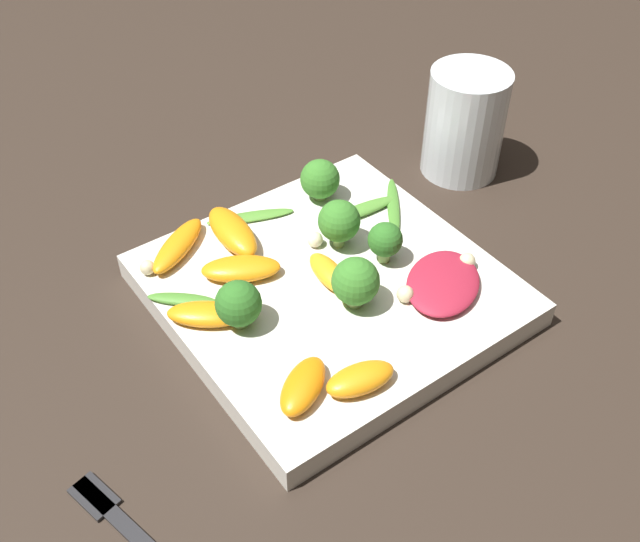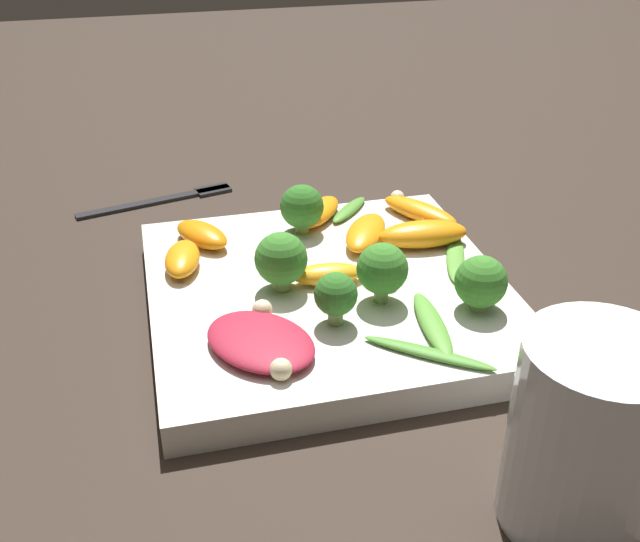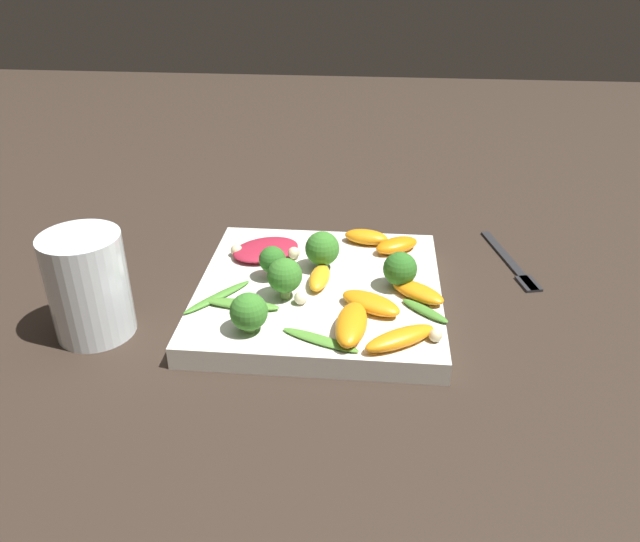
# 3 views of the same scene
# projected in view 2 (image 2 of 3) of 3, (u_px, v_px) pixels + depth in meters

# --- Properties ---
(ground_plane) EXTENTS (2.40, 2.40, 0.00)m
(ground_plane) POSITION_uv_depth(u_px,v_px,m) (327.00, 309.00, 0.60)
(ground_plane) COLOR #2D231C
(plate) EXTENTS (0.28, 0.28, 0.02)m
(plate) POSITION_uv_depth(u_px,v_px,m) (327.00, 296.00, 0.60)
(plate) COLOR silver
(plate) RESTS_ON ground_plane
(drinking_glass) EXTENTS (0.08, 0.08, 0.12)m
(drinking_glass) POSITION_uv_depth(u_px,v_px,m) (587.00, 437.00, 0.39)
(drinking_glass) COLOR white
(drinking_glass) RESTS_ON ground_plane
(fork) EXTENTS (0.16, 0.05, 0.01)m
(fork) POSITION_uv_depth(u_px,v_px,m) (173.00, 196.00, 0.78)
(fork) COLOR #262628
(fork) RESTS_ON ground_plane
(radicchio_leaf_0) EXTENTS (0.10, 0.11, 0.01)m
(radicchio_leaf_0) POSITION_uv_depth(u_px,v_px,m) (260.00, 341.00, 0.51)
(radicchio_leaf_0) COLOR maroon
(radicchio_leaf_0) RESTS_ON plate
(orange_segment_0) EXTENTS (0.04, 0.06, 0.02)m
(orange_segment_0) POSITION_uv_depth(u_px,v_px,m) (182.00, 259.00, 0.61)
(orange_segment_0) COLOR orange
(orange_segment_0) RESTS_ON plate
(orange_segment_1) EXTENTS (0.06, 0.06, 0.02)m
(orange_segment_1) POSITION_uv_depth(u_px,v_px,m) (202.00, 234.00, 0.64)
(orange_segment_1) COLOR orange
(orange_segment_1) RESTS_ON plate
(orange_segment_2) EXTENTS (0.06, 0.08, 0.02)m
(orange_segment_2) POSITION_uv_depth(u_px,v_px,m) (366.00, 233.00, 0.65)
(orange_segment_2) COLOR orange
(orange_segment_2) RESTS_ON plate
(orange_segment_3) EXTENTS (0.06, 0.08, 0.02)m
(orange_segment_3) POSITION_uv_depth(u_px,v_px,m) (420.00, 211.00, 0.69)
(orange_segment_3) COLOR orange
(orange_segment_3) RESTS_ON plate
(orange_segment_4) EXTENTS (0.06, 0.03, 0.02)m
(orange_segment_4) POSITION_uv_depth(u_px,v_px,m) (328.00, 273.00, 0.59)
(orange_segment_4) COLOR orange
(orange_segment_4) RESTS_ON plate
(orange_segment_5) EXTENTS (0.08, 0.04, 0.02)m
(orange_segment_5) POSITION_uv_depth(u_px,v_px,m) (423.00, 234.00, 0.64)
(orange_segment_5) COLOR orange
(orange_segment_5) RESTS_ON plate
(orange_segment_6) EXTENTS (0.06, 0.07, 0.02)m
(orange_segment_6) POSITION_uv_depth(u_px,v_px,m) (318.00, 212.00, 0.69)
(orange_segment_6) COLOR orange
(orange_segment_6) RESTS_ON plate
(broccoli_floret_0) EXTENTS (0.04, 0.04, 0.04)m
(broccoli_floret_0) POSITION_uv_depth(u_px,v_px,m) (481.00, 282.00, 0.55)
(broccoli_floret_0) COLOR #7A9E51
(broccoli_floret_0) RESTS_ON plate
(broccoli_floret_1) EXTENTS (0.03, 0.03, 0.04)m
(broccoli_floret_1) POSITION_uv_depth(u_px,v_px,m) (336.00, 295.00, 0.53)
(broccoli_floret_1) COLOR #7A9E51
(broccoli_floret_1) RESTS_ON plate
(broccoli_floret_2) EXTENTS (0.04, 0.04, 0.05)m
(broccoli_floret_2) POSITION_uv_depth(u_px,v_px,m) (382.00, 269.00, 0.55)
(broccoli_floret_2) COLOR #7A9E51
(broccoli_floret_2) RESTS_ON plate
(broccoli_floret_3) EXTENTS (0.04, 0.04, 0.05)m
(broccoli_floret_3) POSITION_uv_depth(u_px,v_px,m) (280.00, 258.00, 0.57)
(broccoli_floret_3) COLOR #7A9E51
(broccoli_floret_3) RESTS_ON plate
(broccoli_floret_4) EXTENTS (0.04, 0.04, 0.04)m
(broccoli_floret_4) POSITION_uv_depth(u_px,v_px,m) (300.00, 207.00, 0.66)
(broccoli_floret_4) COLOR #7A9E51
(broccoli_floret_4) RESTS_ON plate
(arugula_sprig_0) EXTENTS (0.05, 0.08, 0.00)m
(arugula_sprig_0) POSITION_uv_depth(u_px,v_px,m) (455.00, 257.00, 0.62)
(arugula_sprig_0) COLOR #518E33
(arugula_sprig_0) RESTS_ON plate
(arugula_sprig_1) EXTENTS (0.03, 0.09, 0.01)m
(arugula_sprig_1) POSITION_uv_depth(u_px,v_px,m) (432.00, 324.00, 0.53)
(arugula_sprig_1) COLOR #518E33
(arugula_sprig_1) RESTS_ON plate
(arugula_sprig_2) EXTENTS (0.08, 0.07, 0.01)m
(arugula_sprig_2) POSITION_uv_depth(u_px,v_px,m) (429.00, 353.00, 0.51)
(arugula_sprig_2) COLOR #47842D
(arugula_sprig_2) RESTS_ON plate
(arugula_sprig_3) EXTENTS (0.05, 0.05, 0.01)m
(arugula_sprig_3) POSITION_uv_depth(u_px,v_px,m) (349.00, 210.00, 0.70)
(arugula_sprig_3) COLOR #47842D
(arugula_sprig_3) RESTS_ON plate
(macadamia_nut_0) EXTENTS (0.02, 0.02, 0.02)m
(macadamia_nut_0) POSITION_uv_depth(u_px,v_px,m) (262.00, 310.00, 0.54)
(macadamia_nut_0) COLOR beige
(macadamia_nut_0) RESTS_ON plate
(macadamia_nut_1) EXTENTS (0.02, 0.02, 0.02)m
(macadamia_nut_1) POSITION_uv_depth(u_px,v_px,m) (281.00, 369.00, 0.48)
(macadamia_nut_1) COLOR beige
(macadamia_nut_1) RESTS_ON plate
(macadamia_nut_2) EXTENTS (0.01, 0.01, 0.01)m
(macadamia_nut_2) POSITION_uv_depth(u_px,v_px,m) (397.00, 197.00, 0.71)
(macadamia_nut_2) COLOR beige
(macadamia_nut_2) RESTS_ON plate
(macadamia_nut_3) EXTENTS (0.01, 0.01, 0.01)m
(macadamia_nut_3) POSITION_uv_depth(u_px,v_px,m) (388.00, 278.00, 0.58)
(macadamia_nut_3) COLOR beige
(macadamia_nut_3) RESTS_ON plate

